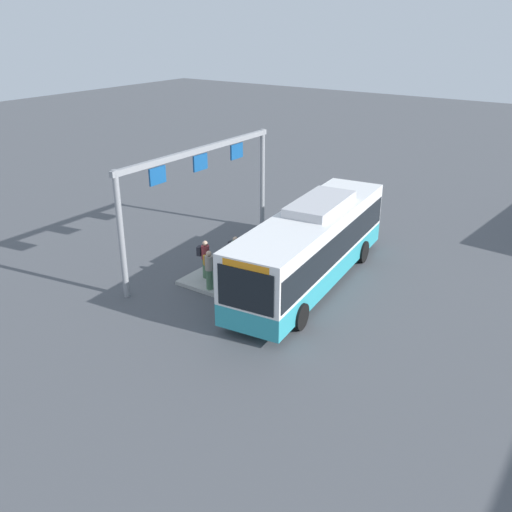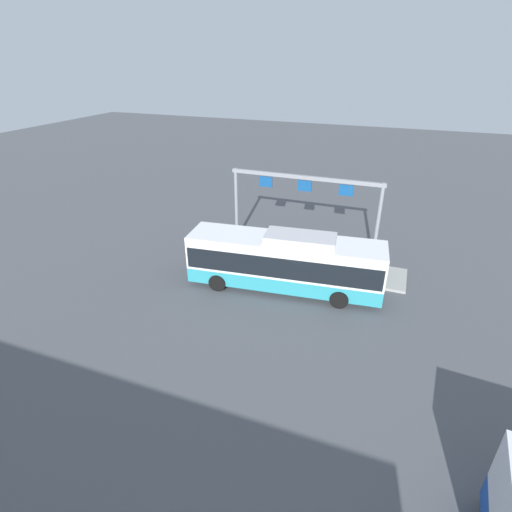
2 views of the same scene
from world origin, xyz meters
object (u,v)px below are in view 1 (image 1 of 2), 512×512
object	(u,v)px
person_boarding	(209,269)
person_waiting_mid	(205,258)
bus_main	(311,243)
trash_bin	(299,219)
person_waiting_near	(235,253)

from	to	relation	value
person_boarding	person_waiting_mid	bearing A→B (deg)	169.90
bus_main	person_boarding	xyz separation A→B (m)	(3.05, -2.94, -0.76)
person_boarding	trash_bin	world-z (taller)	person_boarding
bus_main	person_waiting_near	world-z (taller)	bus_main
person_boarding	bus_main	bearing A→B (deg)	77.88
bus_main	person_waiting_near	bearing A→B (deg)	-74.13
trash_bin	person_waiting_mid	bearing A→B (deg)	-0.94
trash_bin	person_waiting_near	bearing A→B (deg)	5.63
person_waiting_near	person_waiting_mid	xyz separation A→B (m)	(1.11, -0.76, 0.00)
bus_main	person_waiting_near	size ratio (longest dim) A/B	6.62
person_waiting_mid	trash_bin	size ratio (longest dim) A/B	1.86
person_boarding	trash_bin	distance (m)	8.29
bus_main	trash_bin	size ratio (longest dim) A/B	12.28
person_waiting_mid	person_boarding	bearing A→B (deg)	-53.76
person_waiting_mid	trash_bin	xyz separation A→B (m)	(-7.52, 0.12, -0.44)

